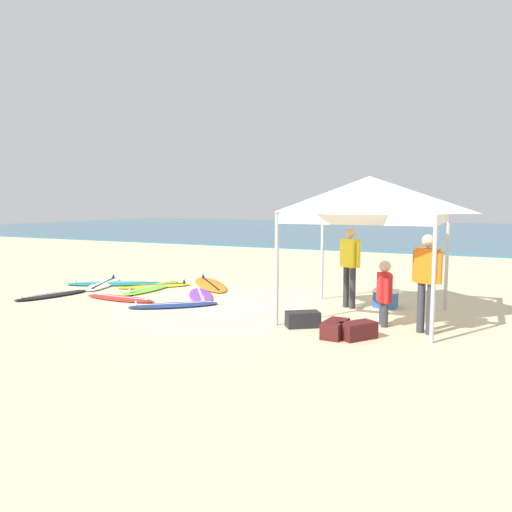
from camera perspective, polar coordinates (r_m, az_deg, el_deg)
The scene contains 19 objects.
ground_plane at distance 10.72m, azimuth -3.35°, elevation -5.87°, with size 80.00×80.00×0.00m, color beige.
sea at distance 40.73m, azimuth 18.23°, elevation 2.77°, with size 80.00×36.00×0.10m, color #386B84.
canopy_tent at distance 9.70m, azimuth 13.05°, elevation 6.91°, with size 2.82×2.82×2.75m.
surfboard_lime at distance 13.11m, azimuth -12.03°, elevation -3.62°, with size 0.76×2.37×0.19m.
surfboard_orange at distance 13.40m, azimuth -5.36°, elevation -3.30°, with size 2.25×2.38×0.19m.
surfboard_red at distance 11.84m, azimuth -15.52°, elevation -4.75°, with size 1.92×0.55×0.19m.
surfboard_navy at distance 10.80m, azimuth -9.61°, elevation -5.65°, with size 1.84×1.64×0.19m.
surfboard_white at distance 14.04m, azimuth -17.33°, elevation -3.12°, with size 1.38×2.17×0.19m.
surfboard_purple at distance 11.83m, azimuth -6.47°, elevation -4.58°, with size 1.62×1.95×0.19m.
surfboard_black at distance 12.77m, azimuth -22.71°, elevation -4.22°, with size 0.93×1.87×0.19m.
surfboard_yellow at distance 13.37m, azimuth -11.71°, elevation -3.42°, with size 1.78×1.72×0.19m.
surfboard_teal at distance 14.06m, azimuth -16.13°, elevation -3.07°, with size 2.59×1.88×0.19m.
person_orange at distance 8.82m, azimuth 19.28°, elevation -2.29°, with size 0.51×0.35×1.71m.
person_yellow at distance 10.59m, azimuth 10.87°, elevation -0.69°, with size 0.50×0.36×1.71m.
person_red at distance 9.22m, azimuth 14.71°, elevation -3.89°, with size 0.34×0.52×1.20m.
gear_bag_near_tent at distance 8.39m, azimuth 9.19°, elevation -8.37°, with size 0.60×0.32×0.28m, color #4C1919.
gear_bag_by_pole at distance 8.98m, azimuth 5.46°, elevation -7.34°, with size 0.60×0.32×0.28m, color #232328.
gear_bag_on_sand at distance 8.35m, azimuth 11.78°, elevation -8.49°, with size 0.60×0.32×0.28m, color #4C1919.
cooler_box at distance 10.92m, azimuth 14.85°, elevation -4.79°, with size 0.50×0.36×0.39m.
Camera 1 is at (5.05, -9.19, 2.23)m, focal length 34.34 mm.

